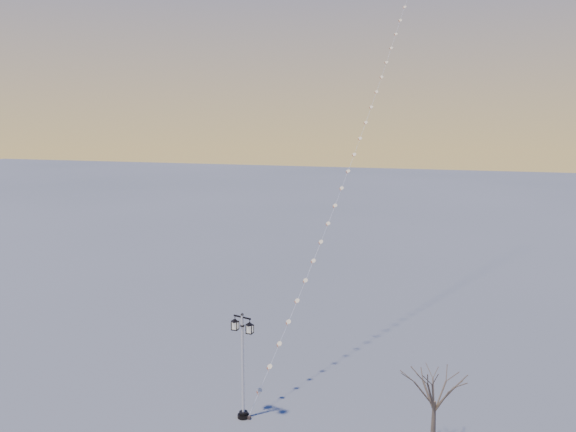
% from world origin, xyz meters
% --- Properties ---
extents(street_lamp, '(1.31, 0.71, 5.30)m').
position_xyz_m(street_lamp, '(-0.67, 1.90, 2.94)').
color(street_lamp, black).
rests_on(street_lamp, ground).
extents(bare_tree, '(2.55, 2.55, 4.22)m').
position_xyz_m(bare_tree, '(8.34, 1.62, 2.93)').
color(bare_tree, brown).
rests_on(bare_tree, ground).
extents(kite_train, '(6.57, 37.80, 37.87)m').
position_xyz_m(kite_train, '(2.63, 20.44, 18.81)').
color(kite_train, '#362820').
rests_on(kite_train, ground).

